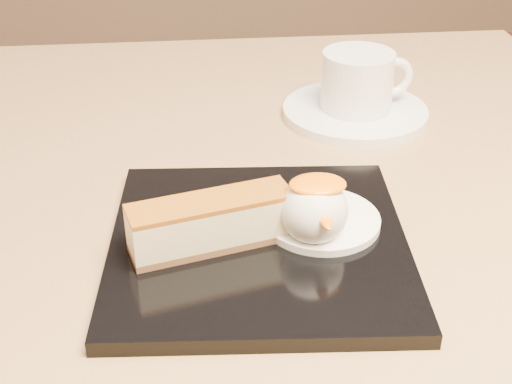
{
  "coord_description": "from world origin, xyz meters",
  "views": [
    {
      "loc": [
        -0.04,
        -0.53,
        1.03
      ],
      "look_at": [
        0.01,
        -0.07,
        0.76
      ],
      "focal_mm": 50.0,
      "sensor_mm": 36.0,
      "label": 1
    }
  ],
  "objects": [
    {
      "name": "ice_cream_scoop",
      "position": [
        0.05,
        -0.1,
        0.76
      ],
      "size": [
        0.05,
        0.05,
        0.05
      ],
      "primitive_type": "sphere",
      "color": "white",
      "rests_on": "cream_smear"
    },
    {
      "name": "mango_sauce",
      "position": [
        0.05,
        -0.09,
        0.78
      ],
      "size": [
        0.04,
        0.03,
        0.01
      ],
      "primitive_type": "ellipsoid",
      "color": "orange",
      "rests_on": "ice_cream_scoop"
    },
    {
      "name": "dessert_plate",
      "position": [
        0.01,
        -0.09,
        0.73
      ],
      "size": [
        0.23,
        0.23,
        0.01
      ],
      "primitive_type": "cube",
      "rotation": [
        0.0,
        0.0,
        -0.07
      ],
      "color": "black",
      "rests_on": "table"
    },
    {
      "name": "coffee_cup",
      "position": [
        0.13,
        0.14,
        0.76
      ],
      "size": [
        0.1,
        0.07,
        0.06
      ],
      "rotation": [
        0.0,
        0.0,
        0.15
      ],
      "color": "white",
      "rests_on": "saucer"
    },
    {
      "name": "table",
      "position": [
        0.0,
        0.0,
        0.56
      ],
      "size": [
        0.8,
        0.8,
        0.72
      ],
      "color": "black",
      "rests_on": "ground"
    },
    {
      "name": "cream_smear",
      "position": [
        0.06,
        -0.08,
        0.73
      ],
      "size": [
        0.09,
        0.09,
        0.01
      ],
      "primitive_type": "cylinder",
      "color": "white",
      "rests_on": "dessert_plate"
    },
    {
      "name": "saucer",
      "position": [
        0.13,
        0.14,
        0.72
      ],
      "size": [
        0.15,
        0.15,
        0.01
      ],
      "primitive_type": "cylinder",
      "color": "white",
      "rests_on": "table"
    },
    {
      "name": "mint_sprig",
      "position": [
        0.03,
        -0.05,
        0.74
      ],
      "size": [
        0.04,
        0.03,
        0.0
      ],
      "color": "#2B853D",
      "rests_on": "cream_smear"
    },
    {
      "name": "cheesecake",
      "position": [
        -0.03,
        -0.1,
        0.75
      ],
      "size": [
        0.12,
        0.06,
        0.04
      ],
      "rotation": [
        0.0,
        0.0,
        0.26
      ],
      "color": "brown",
      "rests_on": "dessert_plate"
    }
  ]
}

